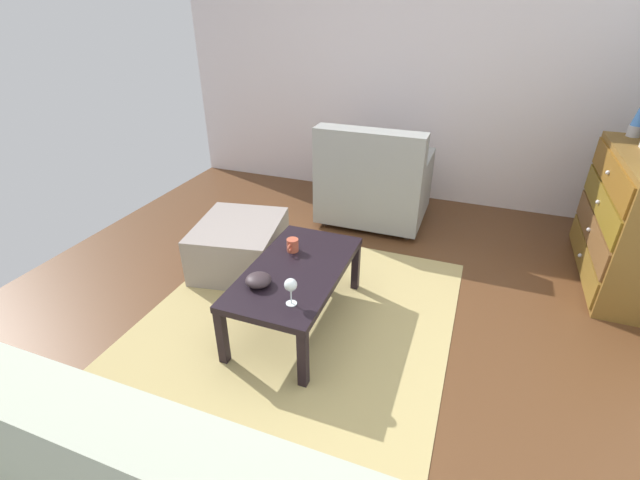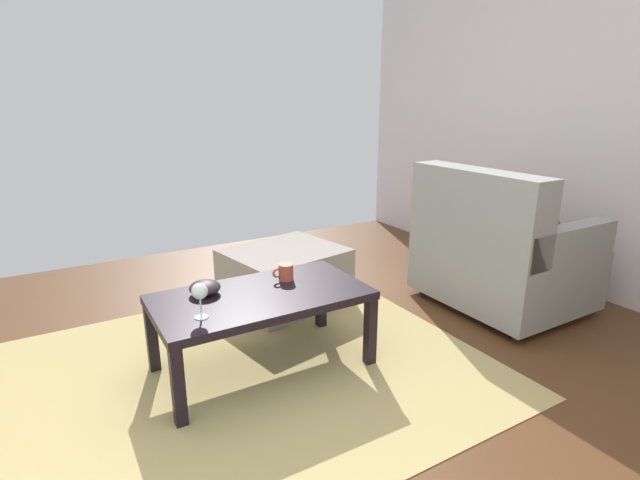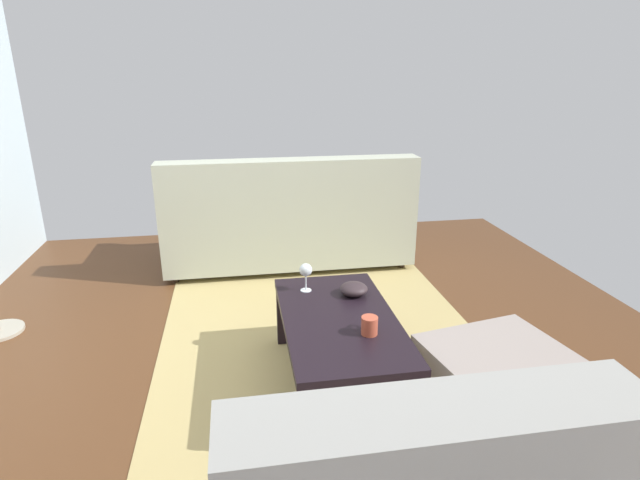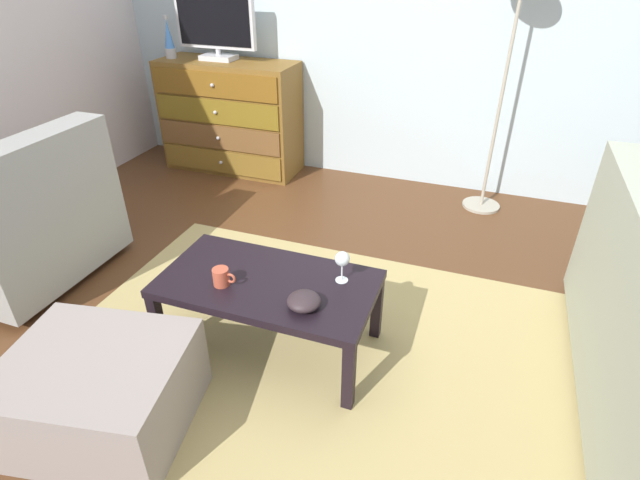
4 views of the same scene
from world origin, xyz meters
TOP-DOWN VIEW (x-y plane):
  - ground_plane at (0.00, 0.00)m, footprint 5.31×4.70m
  - area_rug at (0.20, -0.20)m, footprint 2.60×1.90m
  - coffee_table at (-0.04, -0.20)m, footprint 1.02×0.55m
  - wine_glass at (0.28, -0.08)m, footprint 0.07×0.07m
  - mug at (-0.23, -0.30)m, footprint 0.11×0.08m
  - bowl_decorative at (0.19, -0.33)m, footprint 0.15×0.15m
  - couch_large at (1.74, -0.14)m, footprint 0.85×1.95m
  - ottoman at (-0.50, -0.87)m, footprint 0.80×0.72m

SIDE VIEW (x-z plane):
  - ground_plane at x=0.00m, z-range -0.05..0.00m
  - area_rug at x=0.20m, z-range 0.00..0.01m
  - ottoman at x=-0.50m, z-range 0.00..0.36m
  - couch_large at x=1.74m, z-range -0.11..0.80m
  - coffee_table at x=-0.04m, z-range 0.15..0.55m
  - bowl_decorative at x=0.19m, z-range 0.40..0.46m
  - mug at x=-0.23m, z-range 0.40..0.48m
  - wine_glass at x=0.28m, z-range 0.43..0.59m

